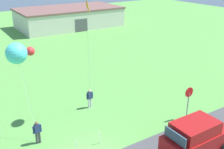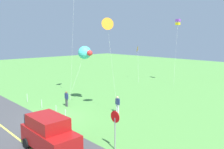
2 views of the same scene
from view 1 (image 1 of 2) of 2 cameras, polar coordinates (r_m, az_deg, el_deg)
The scene contains 9 objects.
car_suv_foreground at distance 17.53m, azimuth 17.13°, elevation -12.40°, with size 4.40×2.12×2.24m.
stop_sign at distance 20.74m, azimuth 15.73°, elevation -4.52°, with size 0.76×0.08×2.56m.
person_adult_near at distance 21.97m, azimuth -4.66°, elevation -4.89°, with size 0.58×0.22×1.60m.
person_adult_companion at distance 18.42m, azimuth -15.34°, elevation -11.43°, with size 0.58×0.22×1.60m.
kite_red_low at distance 18.81m, azimuth -5.27°, elevation 14.11°, with size 0.85×1.46×8.80m.
kite_blue_mid at distance 18.70m, azimuth -19.17°, elevation 4.22°, with size 1.90×3.18×6.15m.
warehouse_distant at distance 52.08m, azimuth -8.98°, elevation 11.77°, with size 18.36×10.20×3.50m.
fence_post_2 at distance 17.40m, azimuth -7.42°, elevation -14.61°, with size 0.05×0.05×0.90m, color silver.
fence_post_3 at distance 17.98m, azimuth -2.68°, elevation -13.07°, with size 0.05×0.05×0.90m, color silver.
Camera 1 is at (-6.17, -12.14, 10.77)m, focal length 43.71 mm.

